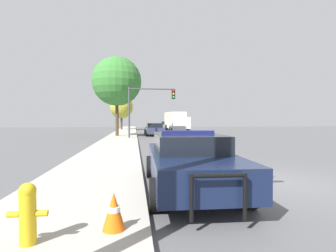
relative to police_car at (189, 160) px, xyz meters
The scene contains 12 objects.
ground_plane 2.60m from the police_car, ahead, with size 110.00×110.00×0.00m, color #565659.
sidewalk_left 2.77m from the police_car, behind, with size 3.00×110.00×0.13m.
police_car is the anchor object (origin of this frame).
fire_hydrant 4.06m from the police_car, 133.80° to the right, with size 0.51×0.22×0.83m.
traffic_light 17.73m from the police_car, 90.23° to the left, with size 4.32×0.35×4.62m.
car_background_distant 37.58m from the police_car, 84.12° to the left, with size 2.05×4.62×1.45m.
car_background_midblock 22.24m from the police_car, 88.00° to the left, with size 2.09×4.33×1.38m.
car_background_oncoming 30.64m from the police_car, 81.37° to the left, with size 1.93×4.01×1.34m.
box_truck 32.97m from the police_car, 81.52° to the left, with size 2.87×8.01×2.90m.
tree_sidewalk_far 38.15m from the police_car, 95.35° to the left, with size 3.79×3.79×5.62m.
tree_sidewalk_mid 21.34m from the police_car, 98.76° to the left, with size 4.98×4.98×8.02m.
traffic_cone 3.12m from the police_car, 123.27° to the right, with size 0.35×0.35×0.57m.
Camera 1 is at (-3.84, -7.00, 1.80)m, focal length 28.00 mm.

